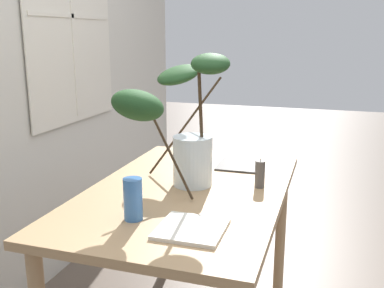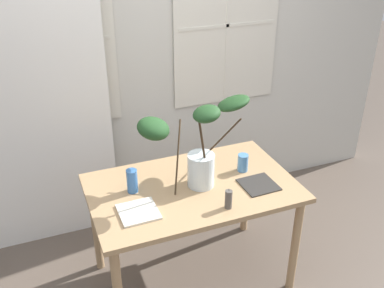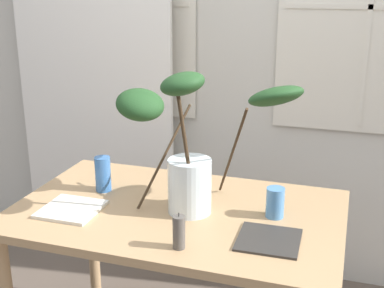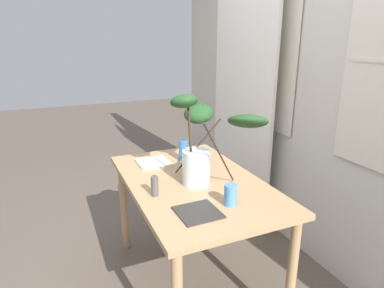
{
  "view_description": "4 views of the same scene",
  "coord_description": "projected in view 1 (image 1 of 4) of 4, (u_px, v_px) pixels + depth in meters",
  "views": [
    {
      "loc": [
        -1.67,
        -0.56,
        1.39
      ],
      "look_at": [
        0.1,
        0.01,
        0.93
      ],
      "focal_mm": 41.52,
      "sensor_mm": 36.0,
      "label": 1
    },
    {
      "loc": [
        -0.85,
        -2.13,
        2.28
      ],
      "look_at": [
        -0.01,
        -0.01,
        1.06
      ],
      "focal_mm": 41.27,
      "sensor_mm": 36.0,
      "label": 2
    },
    {
      "loc": [
        0.62,
        -1.72,
        1.62
      ],
      "look_at": [
        0.06,
        -0.0,
        1.04
      ],
      "focal_mm": 47.97,
      "sensor_mm": 36.0,
      "label": 3
    },
    {
      "loc": [
        1.75,
        -0.77,
        1.61
      ],
      "look_at": [
        0.04,
        -0.03,
        1.02
      ],
      "focal_mm": 31.11,
      "sensor_mm": 36.0,
      "label": 4
    }
  ],
  "objects": [
    {
      "name": "dining_table",
      "position": [
        187.0,
        210.0,
        1.88
      ],
      "size": [
        1.28,
        0.79,
        0.76
      ],
      "color": "tan",
      "rests_on": "ground"
    },
    {
      "name": "plate_square_left",
      "position": [
        191.0,
        229.0,
        1.46
      ],
      "size": [
        0.22,
        0.22,
        0.01
      ],
      "primitive_type": "cube",
      "rotation": [
        0.0,
        0.0,
        0.01
      ],
      "color": "silver",
      "rests_on": "dining_table"
    },
    {
      "name": "pillar_candle",
      "position": [
        260.0,
        174.0,
        1.86
      ],
      "size": [
        0.04,
        0.04,
        0.13
      ],
      "color": "#514C47",
      "rests_on": "dining_table"
    },
    {
      "name": "drinking_glass_blue_right",
      "position": [
        202.0,
        152.0,
        2.2
      ],
      "size": [
        0.07,
        0.07,
        0.12
      ],
      "primitive_type": "cylinder",
      "color": "#4C84BC",
      "rests_on": "dining_table"
    },
    {
      "name": "drinking_glass_blue_left",
      "position": [
        133.0,
        199.0,
        1.53
      ],
      "size": [
        0.07,
        0.07,
        0.15
      ],
      "primitive_type": "cylinder",
      "color": "#386BAD",
      "rests_on": "dining_table"
    },
    {
      "name": "vase_with_branches",
      "position": [
        179.0,
        121.0,
        1.84
      ],
      "size": [
        0.83,
        0.47,
        0.57
      ],
      "color": "silver",
      "rests_on": "dining_table"
    },
    {
      "name": "plate_square_right",
      "position": [
        240.0,
        165.0,
        2.17
      ],
      "size": [
        0.22,
        0.22,
        0.01
      ],
      "primitive_type": "cube",
      "rotation": [
        0.0,
        0.0,
        0.02
      ],
      "color": "#2D2B28",
      "rests_on": "dining_table"
    }
  ]
}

